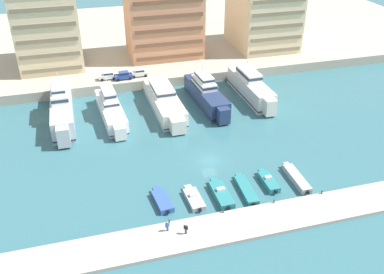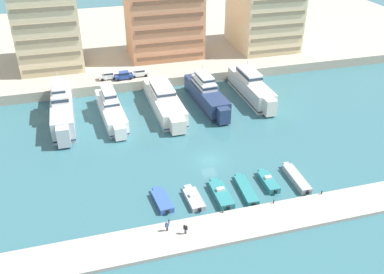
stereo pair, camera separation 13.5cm
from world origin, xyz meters
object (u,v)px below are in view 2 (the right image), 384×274
Objects in this scene: car_white_far_left at (108,75)px; motorboat_grey_center_right at (296,178)px; yacht_silver_far_left at (62,108)px; yacht_ivory_center at (251,87)px; motorboat_teal_center_left at (246,190)px; motorboat_teal_center at (268,181)px; car_blue_left at (124,75)px; yacht_white_left at (111,109)px; motorboat_grey_left at (194,198)px; motorboat_teal_mid_left at (221,194)px; motorboat_blue_far_left at (162,200)px; yacht_navy_center_left at (206,94)px; pedestrian_near_edge at (167,225)px; yacht_ivory_mid_left at (164,101)px; car_white_mid_left at (139,72)px; pedestrian_mid_deck at (185,228)px.

motorboat_grey_center_right is at bearing -60.84° from car_white_far_left.
car_white_far_left is at bearing 51.42° from yacht_silver_far_left.
yacht_ivory_center is 2.62× the size of motorboat_teal_center_left.
motorboat_teal_center is 1.44× the size of car_blue_left.
yacht_white_left is 34.12m from motorboat_teal_center_left.
motorboat_grey_left is 0.84× the size of motorboat_teal_mid_left.
yacht_white_left is at bearing 106.38° from motorboat_grey_left.
motorboat_blue_far_left is at bearing -86.11° from car_white_far_left.
motorboat_teal_mid_left is at bearing -119.37° from yacht_ivory_center.
motorboat_teal_center_left is (-3.18, -30.38, -1.91)m from yacht_navy_center_left.
car_blue_left is at bearing 88.69° from pedestrian_near_edge.
motorboat_teal_center_left is at bearing -74.03° from car_blue_left.
car_blue_left is (3.40, -0.93, 0.00)m from car_white_far_left.
yacht_ivory_mid_left is 19.47m from yacht_ivory_center.
yacht_white_left is 11.06m from yacht_ivory_mid_left.
motorboat_grey_center_right is (-4.93, -30.80, -1.82)m from yacht_ivory_center.
yacht_white_left is 30.79m from motorboat_grey_left.
motorboat_teal_mid_left is at bearing -86.57° from yacht_ivory_mid_left.
yacht_ivory_mid_left is at bearing 178.75° from yacht_navy_center_left.
motorboat_teal_mid_left is at bearing -173.35° from motorboat_teal_center.
motorboat_grey_center_right reaches higher than motorboat_blue_far_left.
car_white_mid_left reaches higher than motorboat_grey_center_right.
motorboat_teal_center_left is 45.09m from car_blue_left.
motorboat_teal_center_left is at bearing -78.84° from car_white_mid_left.
yacht_navy_center_left is 30.51m from motorboat_grey_center_right.
pedestrian_near_edge is (2.28, -49.85, -1.75)m from car_white_far_left.
motorboat_grey_left is at bearing -89.40° from car_white_mid_left.
pedestrian_mid_deck is (-2.61, -50.79, -1.73)m from car_white_mid_left.
car_white_far_left is (-19.85, 43.34, 2.71)m from motorboat_teal_center.
yacht_ivory_mid_left reaches higher than motorboat_teal_mid_left.
motorboat_teal_center is at bearing 6.65° from motorboat_teal_mid_left.
motorboat_grey_left is at bearing -84.49° from car_blue_left.
car_white_mid_left is (3.71, 0.71, 0.00)m from car_blue_left.
yacht_ivory_center is at bearing 72.59° from motorboat_teal_center.
car_white_mid_left reaches higher than motorboat_blue_far_left.
car_white_far_left is (-18.96, 13.82, 0.89)m from yacht_navy_center_left.
yacht_white_left is 20.08m from yacht_navy_center_left.
motorboat_grey_left is (-21.80, -31.10, -1.93)m from yacht_ivory_center.
yacht_navy_center_left reaches higher than yacht_ivory_center.
yacht_silver_far_left reaches higher than car_white_mid_left.
yacht_navy_center_left is 12.87× the size of pedestrian_near_edge.
motorboat_grey_center_right is 47.81m from car_blue_left.
yacht_white_left is 29.09m from motorboat_blue_far_left.
motorboat_teal_center_left is at bearing -50.03° from yacht_silver_far_left.
motorboat_teal_mid_left is at bearing -2.67° from motorboat_grey_left.
motorboat_teal_center_left is (5.87, -30.58, -1.52)m from yacht_ivory_mid_left.
motorboat_teal_mid_left is (8.80, -0.93, 0.07)m from motorboat_blue_far_left.
yacht_silver_far_left is at bearing -128.58° from car_white_far_left.
car_white_far_left is at bearing 93.89° from motorboat_blue_far_left.
car_white_far_left is 7.11m from car_white_mid_left.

